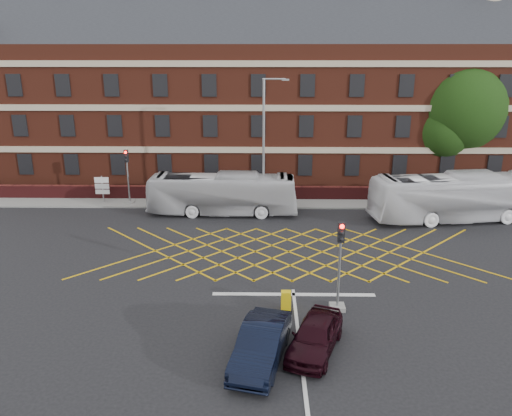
{
  "coord_description": "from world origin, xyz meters",
  "views": [
    {
      "loc": [
        -1.48,
        -25.66,
        11.43
      ],
      "look_at": [
        -1.94,
        1.5,
        2.89
      ],
      "focal_mm": 35.0,
      "sensor_mm": 36.0,
      "label": 1
    }
  ],
  "objects_px": {
    "traffic_light_near": "(339,274)",
    "traffic_light_far": "(128,182)",
    "street_lamp": "(264,167)",
    "bus_left": "(223,194)",
    "direction_signs": "(102,186)",
    "car_navy": "(261,344)",
    "deciduous_tree": "(457,114)",
    "bus_right": "(457,197)",
    "car_maroon": "(315,335)",
    "utility_cabinet": "(286,301)"
  },
  "relations": [
    {
      "from": "car_maroon",
      "to": "bus_right",
      "type": "bearing_deg",
      "value": 75.4
    },
    {
      "from": "bus_right",
      "to": "car_navy",
      "type": "distance_m",
      "value": 21.9
    },
    {
      "from": "bus_left",
      "to": "utility_cabinet",
      "type": "xyz_separation_m",
      "value": [
        4.07,
        -14.29,
        -1.05
      ]
    },
    {
      "from": "car_maroon",
      "to": "traffic_light_near",
      "type": "height_order",
      "value": "traffic_light_near"
    },
    {
      "from": "car_navy",
      "to": "traffic_light_far",
      "type": "relative_size",
      "value": 1.06
    },
    {
      "from": "car_navy",
      "to": "direction_signs",
      "type": "height_order",
      "value": "direction_signs"
    },
    {
      "from": "bus_left",
      "to": "street_lamp",
      "type": "xyz_separation_m",
      "value": [
        3.04,
        0.65,
        1.88
      ]
    },
    {
      "from": "deciduous_tree",
      "to": "street_lamp",
      "type": "relative_size",
      "value": 1.13
    },
    {
      "from": "bus_right",
      "to": "bus_left",
      "type": "bearing_deg",
      "value": 78.14
    },
    {
      "from": "car_maroon",
      "to": "traffic_light_far",
      "type": "xyz_separation_m",
      "value": [
        -12.6,
        19.97,
        1.07
      ]
    },
    {
      "from": "bus_left",
      "to": "bus_right",
      "type": "distance_m",
      "value": 16.57
    },
    {
      "from": "traffic_light_far",
      "to": "utility_cabinet",
      "type": "relative_size",
      "value": 4.65
    },
    {
      "from": "deciduous_tree",
      "to": "direction_signs",
      "type": "relative_size",
      "value": 4.96
    },
    {
      "from": "car_maroon",
      "to": "deciduous_tree",
      "type": "height_order",
      "value": "deciduous_tree"
    },
    {
      "from": "bus_left",
      "to": "deciduous_tree",
      "type": "height_order",
      "value": "deciduous_tree"
    },
    {
      "from": "bus_left",
      "to": "utility_cabinet",
      "type": "height_order",
      "value": "bus_left"
    },
    {
      "from": "street_lamp",
      "to": "bus_left",
      "type": "bearing_deg",
      "value": -167.97
    },
    {
      "from": "car_maroon",
      "to": "street_lamp",
      "type": "xyz_separation_m",
      "value": [
        -2.04,
        18.25,
        2.7
      ]
    },
    {
      "from": "bus_right",
      "to": "car_navy",
      "type": "height_order",
      "value": "bus_right"
    },
    {
      "from": "bus_right",
      "to": "traffic_light_near",
      "type": "relative_size",
      "value": 2.83
    },
    {
      "from": "street_lamp",
      "to": "car_navy",
      "type": "bearing_deg",
      "value": -90.27
    },
    {
      "from": "street_lamp",
      "to": "utility_cabinet",
      "type": "height_order",
      "value": "street_lamp"
    },
    {
      "from": "deciduous_tree",
      "to": "car_navy",
      "type": "bearing_deg",
      "value": -121.5
    },
    {
      "from": "bus_right",
      "to": "deciduous_tree",
      "type": "bearing_deg",
      "value": -25.15
    },
    {
      "from": "bus_left",
      "to": "direction_signs",
      "type": "height_order",
      "value": "bus_left"
    },
    {
      "from": "bus_right",
      "to": "deciduous_tree",
      "type": "distance_m",
      "value": 11.66
    },
    {
      "from": "deciduous_tree",
      "to": "street_lamp",
      "type": "height_order",
      "value": "deciduous_tree"
    },
    {
      "from": "car_navy",
      "to": "utility_cabinet",
      "type": "height_order",
      "value": "car_navy"
    },
    {
      "from": "bus_left",
      "to": "direction_signs",
      "type": "relative_size",
      "value": 4.94
    },
    {
      "from": "car_navy",
      "to": "car_maroon",
      "type": "relative_size",
      "value": 1.12
    },
    {
      "from": "car_maroon",
      "to": "utility_cabinet",
      "type": "xyz_separation_m",
      "value": [
        -1.02,
        3.31,
        -0.23
      ]
    },
    {
      "from": "bus_left",
      "to": "traffic_light_near",
      "type": "relative_size",
      "value": 2.54
    },
    {
      "from": "bus_left",
      "to": "traffic_light_near",
      "type": "distance_m",
      "value": 15.62
    },
    {
      "from": "bus_left",
      "to": "direction_signs",
      "type": "bearing_deg",
      "value": 77.05
    },
    {
      "from": "car_navy",
      "to": "deciduous_tree",
      "type": "relative_size",
      "value": 0.42
    },
    {
      "from": "bus_left",
      "to": "car_maroon",
      "type": "height_order",
      "value": "bus_left"
    },
    {
      "from": "traffic_light_near",
      "to": "street_lamp",
      "type": "bearing_deg",
      "value": 102.93
    },
    {
      "from": "traffic_light_far",
      "to": "street_lamp",
      "type": "relative_size",
      "value": 0.44
    },
    {
      "from": "traffic_light_near",
      "to": "direction_signs",
      "type": "bearing_deg",
      "value": 134.0
    },
    {
      "from": "car_maroon",
      "to": "deciduous_tree",
      "type": "relative_size",
      "value": 0.37
    },
    {
      "from": "traffic_light_far",
      "to": "direction_signs",
      "type": "bearing_deg",
      "value": 178.59
    },
    {
      "from": "bus_left",
      "to": "bus_right",
      "type": "relative_size",
      "value": 0.9
    },
    {
      "from": "bus_right",
      "to": "direction_signs",
      "type": "bearing_deg",
      "value": 74.39
    },
    {
      "from": "deciduous_tree",
      "to": "street_lamp",
      "type": "xyz_separation_m",
      "value": [
        -16.69,
        -8.39,
        -2.88
      ]
    },
    {
      "from": "direction_signs",
      "to": "bus_left",
      "type": "bearing_deg",
      "value": -14.14
    },
    {
      "from": "car_maroon",
      "to": "traffic_light_near",
      "type": "xyz_separation_m",
      "value": [
        1.37,
        3.38,
        1.07
      ]
    },
    {
      "from": "traffic_light_near",
      "to": "traffic_light_far",
      "type": "relative_size",
      "value": 1.0
    },
    {
      "from": "street_lamp",
      "to": "utility_cabinet",
      "type": "xyz_separation_m",
      "value": [
        1.03,
        -14.94,
        -2.93
      ]
    },
    {
      "from": "traffic_light_far",
      "to": "car_navy",
      "type": "bearing_deg",
      "value": -63.19
    },
    {
      "from": "traffic_light_near",
      "to": "traffic_light_far",
      "type": "height_order",
      "value": "same"
    }
  ]
}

